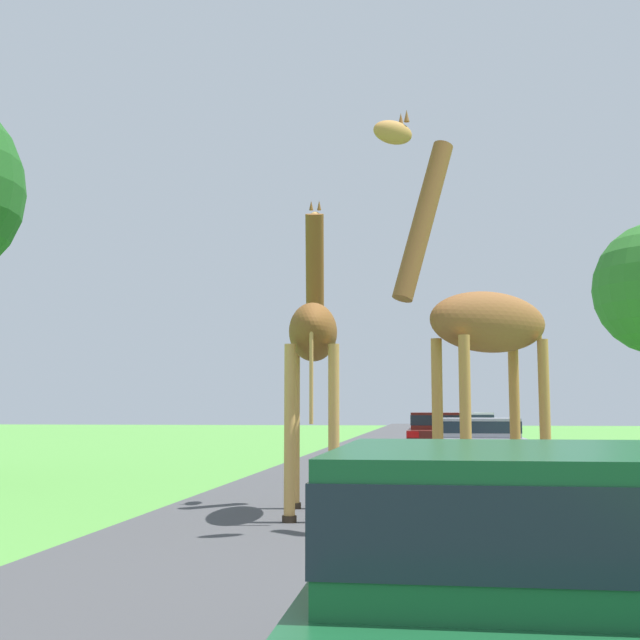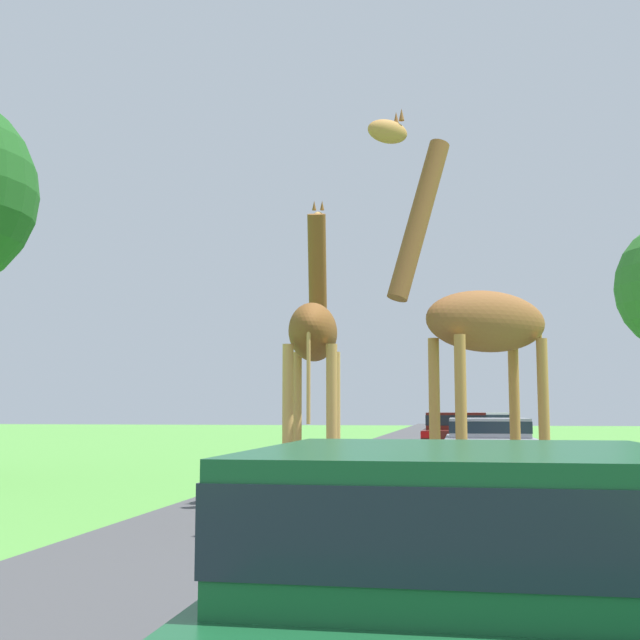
{
  "view_description": "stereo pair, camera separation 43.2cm",
  "coord_description": "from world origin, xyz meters",
  "px_view_note": "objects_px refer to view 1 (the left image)",
  "views": [
    {
      "loc": [
        0.61,
        0.28,
        1.49
      ],
      "look_at": [
        -0.95,
        11.81,
        2.8
      ],
      "focal_mm": 45.0,
      "sensor_mm": 36.0,
      "label": 1
    },
    {
      "loc": [
        1.04,
        0.35,
        1.49
      ],
      "look_at": [
        -0.95,
        11.81,
        2.8
      ],
      "focal_mm": 45.0,
      "sensor_mm": 36.0,
      "label": 2
    }
  ],
  "objects_px": {
    "car_lead_maroon": "(544,602)",
    "giraffe_near_road": "(313,337)",
    "car_queue_left": "(478,446)",
    "car_far_ahead": "(468,432)",
    "giraffe_companion": "(480,323)",
    "car_queue_right": "(440,435)"
  },
  "relations": [
    {
      "from": "car_lead_maroon",
      "to": "giraffe_near_road",
      "type": "bearing_deg",
      "value": 104.42
    },
    {
      "from": "car_queue_left",
      "to": "car_lead_maroon",
      "type": "bearing_deg",
      "value": -92.36
    },
    {
      "from": "giraffe_near_road",
      "to": "car_far_ahead",
      "type": "height_order",
      "value": "giraffe_near_road"
    },
    {
      "from": "car_lead_maroon",
      "to": "car_far_ahead",
      "type": "xyz_separation_m",
      "value": [
        0.91,
        25.45,
        0.02
      ]
    },
    {
      "from": "car_lead_maroon",
      "to": "car_far_ahead",
      "type": "distance_m",
      "value": 25.47
    },
    {
      "from": "giraffe_companion",
      "to": "car_queue_right",
      "type": "distance_m",
      "value": 13.47
    },
    {
      "from": "giraffe_near_road",
      "to": "car_queue_right",
      "type": "xyz_separation_m",
      "value": [
        2.0,
        12.27,
        -1.81
      ]
    },
    {
      "from": "car_queue_right",
      "to": "giraffe_companion",
      "type": "bearing_deg",
      "value": -88.43
    },
    {
      "from": "car_queue_left",
      "to": "giraffe_companion",
      "type": "bearing_deg",
      "value": -92.83
    },
    {
      "from": "giraffe_companion",
      "to": "car_queue_left",
      "type": "distance_m",
      "value": 7.37
    },
    {
      "from": "giraffe_companion",
      "to": "car_lead_maroon",
      "type": "height_order",
      "value": "giraffe_companion"
    },
    {
      "from": "giraffe_near_road",
      "to": "car_queue_right",
      "type": "height_order",
      "value": "giraffe_near_road"
    },
    {
      "from": "car_lead_maroon",
      "to": "car_queue_right",
      "type": "distance_m",
      "value": 20.53
    },
    {
      "from": "giraffe_companion",
      "to": "car_queue_left",
      "type": "relative_size",
      "value": 1.22
    },
    {
      "from": "giraffe_near_road",
      "to": "car_queue_left",
      "type": "height_order",
      "value": "giraffe_near_road"
    },
    {
      "from": "car_lead_maroon",
      "to": "car_queue_left",
      "type": "xyz_separation_m",
      "value": [
        0.59,
        14.3,
        -0.01
      ]
    },
    {
      "from": "giraffe_near_road",
      "to": "giraffe_companion",
      "type": "distance_m",
      "value": 2.59
    },
    {
      "from": "giraffe_companion",
      "to": "car_far_ahead",
      "type": "bearing_deg",
      "value": -37.64
    },
    {
      "from": "giraffe_near_road",
      "to": "car_queue_right",
      "type": "bearing_deg",
      "value": 73.93
    },
    {
      "from": "car_lead_maroon",
      "to": "car_queue_left",
      "type": "bearing_deg",
      "value": 87.64
    },
    {
      "from": "giraffe_near_road",
      "to": "car_lead_maroon",
      "type": "xyz_separation_m",
      "value": [
        2.12,
        -8.25,
        -1.84
      ]
    },
    {
      "from": "giraffe_companion",
      "to": "car_queue_left",
      "type": "xyz_separation_m",
      "value": [
        0.35,
        7.11,
        -1.91
      ]
    }
  ]
}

